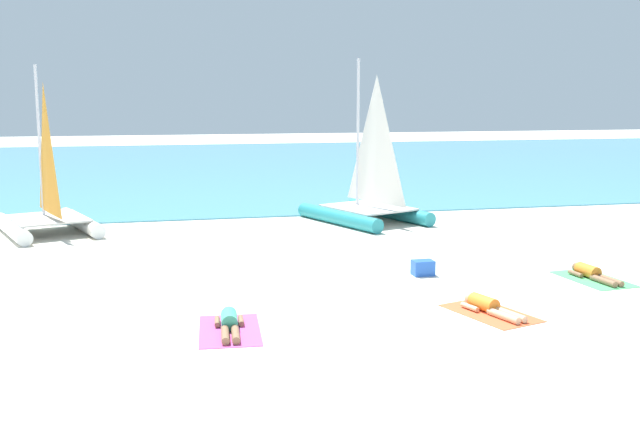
{
  "coord_description": "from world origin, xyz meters",
  "views": [
    {
      "loc": [
        -4.22,
        -12.7,
        4.2
      ],
      "look_at": [
        0.0,
        5.58,
        1.2
      ],
      "focal_mm": 41.12,
      "sensor_mm": 36.0,
      "label": 1
    }
  ],
  "objects_px": {
    "towel_left": "(230,330)",
    "sunbather_left": "(229,323)",
    "sailboat_white": "(47,209)",
    "cooler_box": "(423,268)",
    "towel_middle": "(490,313)",
    "sunbather_middle": "(488,306)",
    "sunbather_right": "(592,273)",
    "sailboat_teal": "(367,198)",
    "towel_right": "(593,279)"
  },
  "relations": [
    {
      "from": "sunbather_left",
      "to": "sunbather_middle",
      "type": "xyz_separation_m",
      "value": [
        5.07,
        -0.08,
        0.0
      ]
    },
    {
      "from": "sunbather_left",
      "to": "towel_right",
      "type": "height_order",
      "value": "sunbather_left"
    },
    {
      "from": "sunbather_left",
      "to": "towel_right",
      "type": "bearing_deg",
      "value": 16.36
    },
    {
      "from": "sailboat_white",
      "to": "sunbather_middle",
      "type": "xyz_separation_m",
      "value": [
        9.56,
        -10.92,
        -0.64
      ]
    },
    {
      "from": "towel_left",
      "to": "sunbather_left",
      "type": "distance_m",
      "value": 0.14
    },
    {
      "from": "sailboat_teal",
      "to": "towel_right",
      "type": "distance_m",
      "value": 9.25
    },
    {
      "from": "towel_left",
      "to": "towel_right",
      "type": "height_order",
      "value": "same"
    },
    {
      "from": "sailboat_white",
      "to": "sunbather_middle",
      "type": "bearing_deg",
      "value": -68.39
    },
    {
      "from": "towel_right",
      "to": "cooler_box",
      "type": "xyz_separation_m",
      "value": [
        -3.72,
        1.28,
        0.17
      ]
    },
    {
      "from": "towel_left",
      "to": "towel_right",
      "type": "distance_m",
      "value": 8.84
    },
    {
      "from": "sunbather_right",
      "to": "towel_left",
      "type": "bearing_deg",
      "value": -172.91
    },
    {
      "from": "sunbather_right",
      "to": "cooler_box",
      "type": "distance_m",
      "value": 3.9
    },
    {
      "from": "sailboat_white",
      "to": "sunbather_left",
      "type": "bearing_deg",
      "value": -87.12
    },
    {
      "from": "towel_left",
      "to": "sunbather_middle",
      "type": "bearing_deg",
      "value": -0.16
    },
    {
      "from": "towel_middle",
      "to": "towel_right",
      "type": "distance_m",
      "value": 4.05
    },
    {
      "from": "towel_right",
      "to": "sunbather_right",
      "type": "xyz_separation_m",
      "value": [
        -0.01,
        0.07,
        0.13
      ]
    },
    {
      "from": "towel_middle",
      "to": "sailboat_teal",
      "type": "bearing_deg",
      "value": 86.43
    },
    {
      "from": "sunbather_left",
      "to": "towel_right",
      "type": "relative_size",
      "value": 0.82
    },
    {
      "from": "towel_right",
      "to": "cooler_box",
      "type": "distance_m",
      "value": 3.93
    },
    {
      "from": "sunbather_middle",
      "to": "cooler_box",
      "type": "distance_m",
      "value": 3.17
    },
    {
      "from": "sailboat_teal",
      "to": "sunbather_middle",
      "type": "distance_m",
      "value": 10.69
    },
    {
      "from": "towel_right",
      "to": "sunbather_left",
      "type": "bearing_deg",
      "value": -168.16
    },
    {
      "from": "towel_left",
      "to": "cooler_box",
      "type": "xyz_separation_m",
      "value": [
        4.92,
        3.15,
        0.17
      ]
    },
    {
      "from": "towel_left",
      "to": "towel_middle",
      "type": "xyz_separation_m",
      "value": [
        5.1,
        -0.08,
        0.0
      ]
    },
    {
      "from": "sunbather_right",
      "to": "sunbather_left",
      "type": "bearing_deg",
      "value": -173.33
    },
    {
      "from": "sailboat_white",
      "to": "cooler_box",
      "type": "height_order",
      "value": "sailboat_white"
    },
    {
      "from": "sailboat_teal",
      "to": "towel_left",
      "type": "xyz_separation_m",
      "value": [
        -5.77,
        -10.63,
        -0.81
      ]
    },
    {
      "from": "sailboat_teal",
      "to": "cooler_box",
      "type": "distance_m",
      "value": 7.55
    },
    {
      "from": "cooler_box",
      "to": "sailboat_white",
      "type": "bearing_deg",
      "value": 140.51
    },
    {
      "from": "sailboat_white",
      "to": "cooler_box",
      "type": "xyz_separation_m",
      "value": [
        9.4,
        -7.75,
        -0.59
      ]
    },
    {
      "from": "towel_middle",
      "to": "sunbather_right",
      "type": "relative_size",
      "value": 1.21
    },
    {
      "from": "sailboat_teal",
      "to": "sunbather_left",
      "type": "relative_size",
      "value": 3.48
    },
    {
      "from": "sunbather_middle",
      "to": "sunbather_right",
      "type": "height_order",
      "value": "same"
    },
    {
      "from": "sunbather_middle",
      "to": "towel_right",
      "type": "bearing_deg",
      "value": 11.39
    },
    {
      "from": "towel_middle",
      "to": "towel_left",
      "type": "bearing_deg",
      "value": 179.12
    },
    {
      "from": "towel_middle",
      "to": "sunbather_left",
      "type": "bearing_deg",
      "value": 178.37
    },
    {
      "from": "towel_right",
      "to": "sailboat_teal",
      "type": "bearing_deg",
      "value": 108.18
    },
    {
      "from": "towel_left",
      "to": "sunbather_middle",
      "type": "height_order",
      "value": "sunbather_middle"
    },
    {
      "from": "sailboat_white",
      "to": "sunbather_left",
      "type": "height_order",
      "value": "sailboat_white"
    },
    {
      "from": "sailboat_white",
      "to": "towel_middle",
      "type": "distance_m",
      "value": 14.59
    },
    {
      "from": "sailboat_teal",
      "to": "towel_middle",
      "type": "distance_m",
      "value": 10.76
    },
    {
      "from": "towel_left",
      "to": "towel_middle",
      "type": "distance_m",
      "value": 5.1
    },
    {
      "from": "sailboat_white",
      "to": "sunbather_left",
      "type": "xyz_separation_m",
      "value": [
        4.48,
        -10.83,
        -0.64
      ]
    },
    {
      "from": "towel_left",
      "to": "sunbather_left",
      "type": "relative_size",
      "value": 1.21
    },
    {
      "from": "sunbather_right",
      "to": "sailboat_teal",
      "type": "bearing_deg",
      "value": 102.68
    },
    {
      "from": "towel_left",
      "to": "sunbather_left",
      "type": "xyz_separation_m",
      "value": [
        0.01,
        0.07,
        0.13
      ]
    },
    {
      "from": "sailboat_white",
      "to": "cooler_box",
      "type": "relative_size",
      "value": 10.34
    },
    {
      "from": "sailboat_teal",
      "to": "towel_middle",
      "type": "height_order",
      "value": "sailboat_teal"
    },
    {
      "from": "sailboat_teal",
      "to": "towel_left",
      "type": "bearing_deg",
      "value": -139.88
    },
    {
      "from": "sailboat_white",
      "to": "sunbather_right",
      "type": "bearing_deg",
      "value": -53.93
    }
  ]
}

